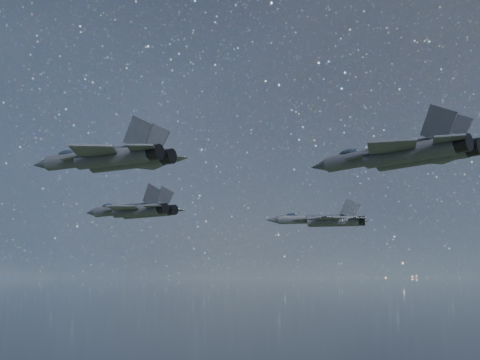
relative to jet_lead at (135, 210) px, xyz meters
The scene contains 4 objects.
jet_lead is the anchor object (origin of this frame).
jet_left 30.58m from the jet_lead, 48.92° to the left, with size 16.88×11.33×4.26m.
jet_right 33.71m from the jet_lead, 52.65° to the right, with size 15.82×11.18×4.01m.
jet_slot 40.68m from the jet_lead, ahead, with size 20.30×13.72×5.11m.
Camera 1 is at (34.22, -60.09, 146.51)m, focal length 42.00 mm.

